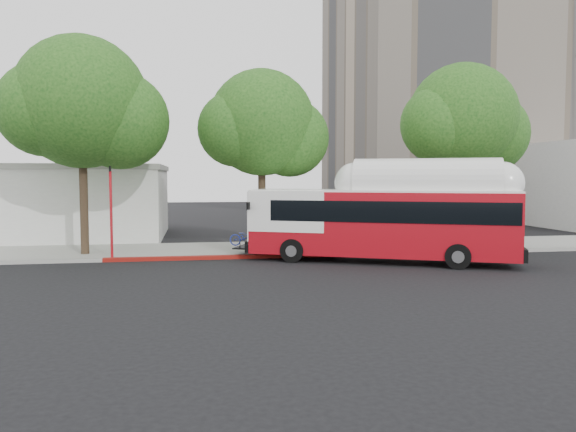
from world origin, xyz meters
The scene contains 11 objects.
ground centered at (0.00, 0.00, 0.00)m, with size 120.00×120.00×0.00m, color black.
sidewalk centered at (0.00, 6.50, 0.07)m, with size 60.00×5.00×0.15m, color gray.
curb_strip centered at (0.00, 3.90, 0.07)m, with size 60.00×0.30×0.15m, color gray.
red_curb_segment centered at (-3.00, 3.90, 0.08)m, with size 10.00×0.32×0.16m, color maroon.
street_tree_left centered at (-8.53, 5.56, 6.60)m, with size 6.67×5.80×9.74m.
street_tree_mid centered at (-0.59, 6.06, 5.91)m, with size 5.75×5.00×8.62m.
street_tree_right centered at (9.44, 5.86, 6.26)m, with size 6.21×5.40×9.18m.
apartment_tower centered at (18.00, 28.00, 17.62)m, with size 18.00×18.00×37.00m.
low_commercial_bldg centered at (-14.00, 14.00, 2.15)m, with size 16.20×10.20×4.25m.
transit_bus centered at (3.58, 1.90, 1.62)m, with size 11.53×6.68×3.47m.
signal_pole centered at (-7.66, 4.18, 2.07)m, with size 0.11×0.38×4.03m.
Camera 1 is at (-4.14, -20.47, 3.57)m, focal length 35.00 mm.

